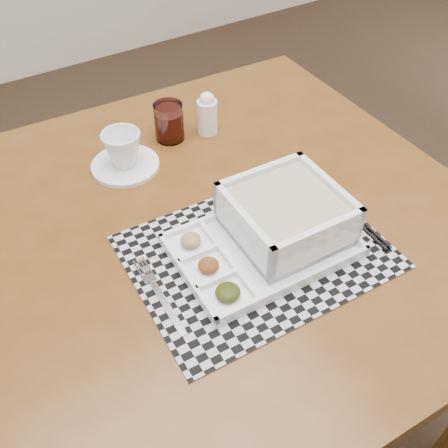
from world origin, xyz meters
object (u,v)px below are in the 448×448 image
(juice_glass, at_px, (169,123))
(creamer_bottle, at_px, (207,114))
(dining_table, at_px, (220,240))
(cup, at_px, (123,149))
(serving_tray, at_px, (280,223))

(juice_glass, xyz_separation_m, creamer_bottle, (0.09, -0.03, 0.01))
(creamer_bottle, bearing_deg, dining_table, -116.68)
(juice_glass, bearing_deg, cup, -161.59)
(dining_table, relative_size, serving_tray, 3.23)
(creamer_bottle, bearing_deg, cup, -174.84)
(dining_table, xyz_separation_m, cup, (-0.10, 0.24, 0.13))
(serving_tray, bearing_deg, juice_glass, 91.95)
(serving_tray, xyz_separation_m, cup, (-0.15, 0.36, 0.01))
(serving_tray, xyz_separation_m, creamer_bottle, (0.07, 0.38, 0.01))
(dining_table, height_order, cup, cup)
(dining_table, distance_m, juice_glass, 0.31)
(serving_tray, distance_m, juice_glass, 0.40)
(serving_tray, relative_size, cup, 3.90)
(cup, relative_size, juice_glass, 0.95)
(juice_glass, bearing_deg, dining_table, -98.32)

